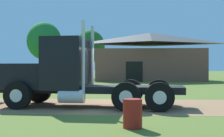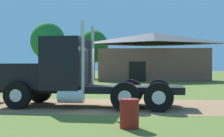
{
  "view_description": "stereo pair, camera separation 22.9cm",
  "coord_description": "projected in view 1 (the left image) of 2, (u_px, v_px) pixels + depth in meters",
  "views": [
    {
      "loc": [
        0.55,
        -13.77,
        1.71
      ],
      "look_at": [
        -0.38,
        0.58,
        1.6
      ],
      "focal_mm": 51.41,
      "sensor_mm": 36.0,
      "label": 1
    },
    {
      "loc": [
        0.78,
        -13.75,
        1.71
      ],
      "look_at": [
        -0.38,
        0.58,
        1.6
      ],
      "focal_mm": 51.41,
      "sensor_mm": 36.0,
      "label": 2
    }
  ],
  "objects": [
    {
      "name": "tree_mid",
      "position": [
        44.0,
        41.0,
        42.95
      ],
      "size": [
        4.59,
        4.59,
        7.63
      ],
      "color": "#513823",
      "rests_on": "ground_plane"
    },
    {
      "name": "steel_barrel",
      "position": [
        133.0,
        114.0,
        8.79
      ],
      "size": [
        0.53,
        0.53,
        0.81
      ],
      "primitive_type": "cylinder",
      "color": "maroon",
      "rests_on": "ground_plane"
    },
    {
      "name": "truck_foreground_white",
      "position": [
        66.0,
        75.0,
        13.58
      ],
      "size": [
        7.84,
        3.15,
        3.51
      ],
      "color": "black",
      "rests_on": "ground_plane"
    },
    {
      "name": "tree_right",
      "position": [
        90.0,
        46.0,
        43.61
      ],
      "size": [
        4.07,
        4.07,
        6.64
      ],
      "color": "#513823",
      "rests_on": "ground_plane"
    },
    {
      "name": "dirt_track",
      "position": [
        120.0,
        106.0,
        13.79
      ],
      "size": [
        120.0,
        5.43,
        0.01
      ],
      "primitive_type": "cube",
      "color": "#986D48",
      "rests_on": "ground_plane"
    },
    {
      "name": "shed_building",
      "position": [
        150.0,
        57.0,
        37.65
      ],
      "size": [
        12.81,
        6.69,
        5.64
      ],
      "color": "brown",
      "rests_on": "ground_plane"
    },
    {
      "name": "ground_plane",
      "position": [
        120.0,
        106.0,
        13.79
      ],
      "size": [
        200.0,
        200.0,
        0.0
      ],
      "primitive_type": "plane",
      "color": "#576A29"
    }
  ]
}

